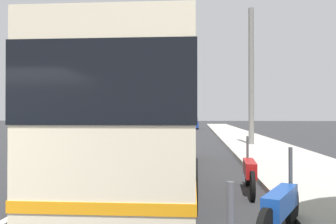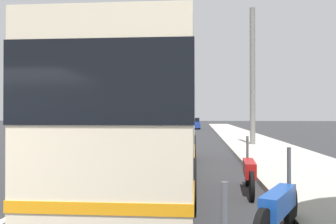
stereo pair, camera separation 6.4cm
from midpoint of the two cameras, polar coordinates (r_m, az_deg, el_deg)
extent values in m
cube|color=#B2ADA3|center=(12.88, 20.42, -8.13)|extent=(110.00, 3.60, 0.14)
cube|color=silver|center=(12.88, -9.62, -8.45)|extent=(110.00, 0.16, 0.01)
cube|color=beige|center=(10.21, -2.36, -0.51)|extent=(11.56, 2.60, 2.87)
cube|color=black|center=(10.22, -2.36, 1.86)|extent=(11.60, 2.64, 1.10)
cube|color=orange|center=(10.28, -2.36, -7.13)|extent=(11.59, 2.63, 0.16)
cylinder|color=black|center=(14.08, -5.09, -5.75)|extent=(1.00, 0.32, 1.00)
cylinder|color=black|center=(13.89, 4.04, -5.82)|extent=(1.00, 0.32, 1.00)
cylinder|color=black|center=(6.97, -15.37, -11.10)|extent=(1.00, 0.32, 1.00)
cylinder|color=black|center=(6.58, 3.58, -11.76)|extent=(1.00, 0.32, 1.00)
cylinder|color=black|center=(6.05, 19.56, -14.32)|extent=(0.64, 0.36, 0.67)
cube|color=#1947A5|center=(5.25, 17.82, -13.67)|extent=(1.16, 0.72, 0.31)
cylinder|color=#4C4C51|center=(5.83, 19.31, -8.85)|extent=(0.06, 0.06, 0.70)
cylinder|color=black|center=(9.24, 12.90, -9.68)|extent=(0.62, 0.12, 0.62)
cylinder|color=black|center=(7.67, 13.67, -11.58)|extent=(0.62, 0.12, 0.62)
cube|color=red|center=(8.41, 13.25, -8.86)|extent=(1.21, 0.32, 0.34)
cylinder|color=#4C4C51|center=(9.04, 12.94, -6.05)|extent=(0.06, 0.06, 0.70)
cube|color=silver|center=(31.24, -3.51, -2.77)|extent=(4.29, 2.06, 0.75)
cube|color=black|center=(31.36, -3.45, -1.55)|extent=(2.09, 1.76, 0.57)
cylinder|color=black|center=(29.73, -2.62, -3.34)|extent=(0.65, 0.27, 0.64)
cylinder|color=black|center=(30.11, -5.59, -3.31)|extent=(0.65, 0.27, 0.64)
cylinder|color=black|center=(32.43, -1.58, -3.11)|extent=(0.65, 0.27, 0.64)
cylinder|color=black|center=(32.78, -4.32, -3.08)|extent=(0.65, 0.27, 0.64)
cube|color=navy|center=(45.92, 4.06, -2.03)|extent=(4.38, 2.01, 0.79)
cube|color=black|center=(45.93, 4.05, -1.24)|extent=(2.39, 1.77, 0.48)
cylinder|color=black|center=(47.33, 3.01, -2.30)|extent=(0.65, 0.25, 0.64)
cylinder|color=black|center=(47.37, 5.01, -2.29)|extent=(0.65, 0.25, 0.64)
cylinder|color=black|center=(44.49, 3.04, -2.41)|extent=(0.65, 0.25, 0.64)
cylinder|color=black|center=(44.54, 5.16, -2.41)|extent=(0.65, 0.25, 0.64)
cube|color=red|center=(40.44, -2.35, -2.20)|extent=(4.66, 1.92, 0.84)
cube|color=black|center=(40.65, -2.31, -1.26)|extent=(2.21, 1.72, 0.48)
cylinder|color=black|center=(38.82, -1.49, -2.68)|extent=(0.64, 0.23, 0.64)
cylinder|color=black|center=(39.09, -3.91, -2.67)|extent=(0.64, 0.23, 0.64)
cylinder|color=black|center=(41.84, -0.90, -2.53)|extent=(0.64, 0.23, 0.64)
cylinder|color=black|center=(42.09, -3.15, -2.52)|extent=(0.64, 0.23, 0.64)
cylinder|color=slate|center=(20.66, 13.62, 5.52)|extent=(0.30, 0.30, 7.90)
camera|label=1|loc=(0.03, -89.81, 0.00)|focal=37.63mm
camera|label=2|loc=(0.03, 90.19, 0.00)|focal=37.63mm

